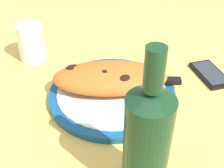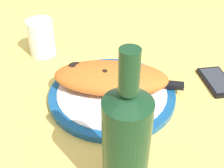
# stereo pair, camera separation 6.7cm
# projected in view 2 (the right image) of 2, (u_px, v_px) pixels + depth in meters

# --- Properties ---
(ground_plane) EXTENTS (1.50, 1.50, 0.03)m
(ground_plane) POSITION_uv_depth(u_px,v_px,m) (112.00, 102.00, 0.71)
(ground_plane) COLOR #DBB756
(plate) EXTENTS (0.30, 0.30, 0.02)m
(plate) POSITION_uv_depth(u_px,v_px,m) (112.00, 94.00, 0.69)
(plate) COLOR navy
(plate) RESTS_ON ground_plane
(calzone) EXTENTS (0.29, 0.19, 0.06)m
(calzone) POSITION_uv_depth(u_px,v_px,m) (111.00, 77.00, 0.68)
(calzone) COLOR #C16023
(calzone) RESTS_ON plate
(fork) EXTENTS (0.17, 0.06, 0.00)m
(fork) POSITION_uv_depth(u_px,v_px,m) (97.00, 109.00, 0.63)
(fork) COLOR silver
(fork) RESTS_ON plate
(knife) EXTENTS (0.24, 0.06, 0.01)m
(knife) POSITION_uv_depth(u_px,v_px,m) (149.00, 83.00, 0.70)
(knife) COLOR silver
(knife) RESTS_ON plate
(smartphone) EXTENTS (0.11, 0.13, 0.01)m
(smartphone) POSITION_uv_depth(u_px,v_px,m) (217.00, 81.00, 0.74)
(smartphone) COLOR black
(smartphone) RESTS_ON ground_plane
(water_glass) EXTENTS (0.07, 0.07, 0.10)m
(water_glass) POSITION_uv_depth(u_px,v_px,m) (42.00, 40.00, 0.83)
(water_glass) COLOR silver
(water_glass) RESTS_ON ground_plane
(wine_bottle) EXTENTS (0.07, 0.07, 0.27)m
(wine_bottle) POSITION_uv_depth(u_px,v_px,m) (126.00, 146.00, 0.43)
(wine_bottle) COLOR #14381E
(wine_bottle) RESTS_ON ground_plane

